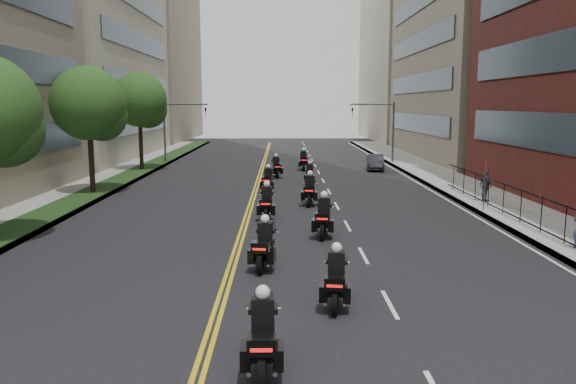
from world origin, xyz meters
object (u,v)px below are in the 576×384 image
at_px(motorcycle_7, 310,175).
at_px(motorcycle_5, 310,191).
at_px(motorcycle_2, 264,247).
at_px(motorcycle_4, 267,204).
at_px(motorcycle_3, 324,218).
at_px(motorcycle_6, 268,181).
at_px(pedestrian_c, 486,186).
at_px(motorcycle_0, 263,338).
at_px(motorcycle_9, 303,161).
at_px(motorcycle_8, 276,168).
at_px(parked_sedan, 375,162).
at_px(motorcycle_1, 336,281).

bearing_deg(motorcycle_7, motorcycle_5, -88.08).
xyz_separation_m(motorcycle_2, motorcycle_4, (-0.14, 8.03, 0.01)).
xyz_separation_m(motorcycle_3, motorcycle_7, (0.18, 15.43, -0.12)).
relative_size(motorcycle_2, motorcycle_6, 1.02).
relative_size(motorcycle_5, pedestrian_c, 1.46).
bearing_deg(motorcycle_5, motorcycle_0, -90.11).
height_order(motorcycle_5, motorcycle_9, motorcycle_5).
height_order(motorcycle_8, parked_sedan, motorcycle_8).
bearing_deg(motorcycle_9, motorcycle_0, -93.54).
xyz_separation_m(motorcycle_8, parked_sedan, (8.17, 4.61, -0.07)).
bearing_deg(motorcycle_7, pedestrian_c, -36.14).
distance_m(motorcycle_1, parked_sedan, 32.31).
relative_size(motorcycle_2, motorcycle_3, 0.96).
distance_m(motorcycle_0, motorcycle_7, 27.40).
xyz_separation_m(motorcycle_1, motorcycle_3, (0.27, 8.13, 0.06)).
bearing_deg(motorcycle_1, motorcycle_7, 96.68).
height_order(motorcycle_4, pedestrian_c, pedestrian_c).
relative_size(motorcycle_2, motorcycle_8, 1.01).
bearing_deg(motorcycle_8, motorcycle_5, -87.40).
distance_m(motorcycle_1, motorcycle_5, 15.48).
relative_size(motorcycle_6, parked_sedan, 0.61).
relative_size(motorcycle_3, motorcycle_5, 1.01).
distance_m(motorcycle_2, motorcycle_4, 8.03).
bearing_deg(motorcycle_3, motorcycle_5, 99.23).
bearing_deg(motorcycle_4, motorcycle_7, 78.87).
bearing_deg(motorcycle_7, motorcycle_9, 95.60).
bearing_deg(motorcycle_6, motorcycle_4, -83.97).
distance_m(motorcycle_2, motorcycle_5, 12.08).
bearing_deg(motorcycle_9, motorcycle_6, -102.62).
xyz_separation_m(motorcycle_5, motorcycle_7, (0.40, 8.08, -0.11)).
height_order(motorcycle_2, motorcycle_6, motorcycle_2).
distance_m(motorcycle_1, motorcycle_4, 11.81).
bearing_deg(motorcycle_7, motorcycle_8, 128.25).
distance_m(motorcycle_6, parked_sedan, 14.65).
bearing_deg(motorcycle_2, pedestrian_c, 53.53).
bearing_deg(motorcycle_1, motorcycle_3, 95.90).
xyz_separation_m(motorcycle_2, motorcycle_5, (2.10, 11.90, 0.02)).
bearing_deg(motorcycle_6, motorcycle_1, -78.23).
bearing_deg(parked_sedan, motorcycle_4, -105.92).
distance_m(motorcycle_0, parked_sedan, 36.36).
height_order(motorcycle_0, motorcycle_6, motorcycle_0).
height_order(motorcycle_1, pedestrian_c, pedestrian_c).
distance_m(motorcycle_7, pedestrian_c, 12.21).
bearing_deg(motorcycle_5, motorcycle_8, 105.04).
relative_size(motorcycle_2, motorcycle_4, 0.98).
relative_size(motorcycle_1, parked_sedan, 0.61).
height_order(motorcycle_0, motorcycle_1, motorcycle_0).
bearing_deg(motorcycle_3, motorcycle_7, 96.88).
distance_m(motorcycle_5, pedestrian_c, 9.63).
xyz_separation_m(motorcycle_4, motorcycle_6, (-0.14, 8.23, -0.03)).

